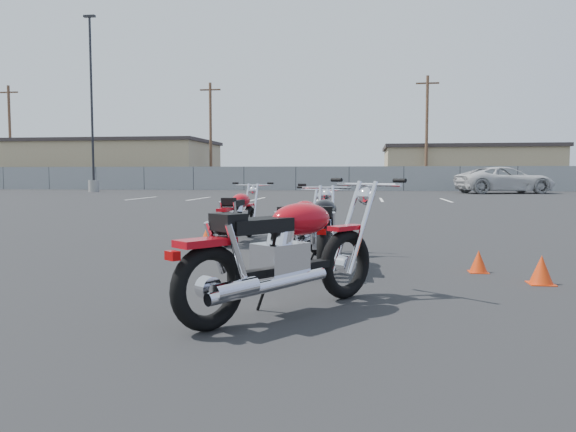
# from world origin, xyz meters

# --- Properties ---
(ground) EXTENTS (120.00, 120.00, 0.00)m
(ground) POSITION_xyz_m (0.00, 0.00, 0.00)
(ground) COLOR black
(ground) RESTS_ON ground
(motorcycle_front_red) EXTENTS (0.84, 2.18, 1.07)m
(motorcycle_front_red) POSITION_xyz_m (-1.03, 2.90, 0.49)
(motorcycle_front_red) COLOR black
(motorcycle_front_red) RESTS_ON ground
(motorcycle_second_black) EXTENTS (0.86, 2.23, 1.09)m
(motorcycle_second_black) POSITION_xyz_m (0.74, 0.28, 0.50)
(motorcycle_second_black) COLOR black
(motorcycle_second_black) RESTS_ON ground
(motorcycle_third_red) EXTENTS (0.92, 2.11, 1.04)m
(motorcycle_third_red) POSITION_xyz_m (0.37, 0.76, 0.47)
(motorcycle_third_red) COLOR black
(motorcycle_third_red) RESTS_ON ground
(motorcycle_rear_red) EXTENTS (1.87, 2.18, 1.19)m
(motorcycle_rear_red) POSITION_xyz_m (0.57, -2.24, 0.54)
(motorcycle_rear_red) COLOR black
(motorcycle_rear_red) RESTS_ON ground
(training_cone_near) EXTENTS (0.23, 0.23, 0.28)m
(training_cone_near) POSITION_xyz_m (2.68, 0.14, 0.14)
(training_cone_near) COLOR red
(training_cone_near) RESTS_ON ground
(training_cone_far) EXTENTS (0.27, 0.27, 0.33)m
(training_cone_far) POSITION_xyz_m (3.22, -0.54, 0.16)
(training_cone_far) COLOR red
(training_cone_far) RESTS_ON ground
(training_cone_extra) EXTENTS (0.28, 0.28, 0.34)m
(training_cone_extra) POSITION_xyz_m (-1.53, 2.63, 0.17)
(training_cone_extra) COLOR red
(training_cone_extra) RESTS_ON ground
(light_pole_west) EXTENTS (0.80, 0.70, 11.90)m
(light_pole_west) POSITION_xyz_m (-17.29, 29.29, 3.23)
(light_pole_west) COLOR gray
(light_pole_west) RESTS_ON ground
(chainlink_fence) EXTENTS (80.06, 0.06, 1.80)m
(chainlink_fence) POSITION_xyz_m (-0.00, 35.00, 0.90)
(chainlink_fence) COLOR slate
(chainlink_fence) RESTS_ON ground
(tan_building_west) EXTENTS (18.40, 10.40, 4.30)m
(tan_building_west) POSITION_xyz_m (-22.00, 42.00, 2.16)
(tan_building_west) COLOR tan
(tan_building_west) RESTS_ON ground
(tan_building_east) EXTENTS (14.40, 9.40, 3.70)m
(tan_building_east) POSITION_xyz_m (10.00, 44.00, 1.86)
(tan_building_east) COLOR tan
(tan_building_east) RESTS_ON ground
(utility_pole_a) EXTENTS (1.80, 0.24, 9.00)m
(utility_pole_a) POSITION_xyz_m (-30.00, 39.00, 4.69)
(utility_pole_a) COLOR #4F3524
(utility_pole_a) RESTS_ON ground
(utility_pole_b) EXTENTS (1.80, 0.24, 9.00)m
(utility_pole_b) POSITION_xyz_m (-12.00, 40.00, 4.69)
(utility_pole_b) COLOR #4F3524
(utility_pole_b) RESTS_ON ground
(utility_pole_c) EXTENTS (1.80, 0.24, 9.00)m
(utility_pole_c) POSITION_xyz_m (6.00, 39.00, 4.69)
(utility_pole_c) COLOR #4F3524
(utility_pole_c) RESTS_ON ground
(parking_line_stripes) EXTENTS (15.12, 4.00, 0.01)m
(parking_line_stripes) POSITION_xyz_m (-2.50, 20.00, 0.00)
(parking_line_stripes) COLOR silver
(parking_line_stripes) RESTS_ON ground
(white_van) EXTENTS (4.39, 7.49, 2.67)m
(white_van) POSITION_xyz_m (10.06, 30.39, 1.34)
(white_van) COLOR silver
(white_van) RESTS_ON ground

